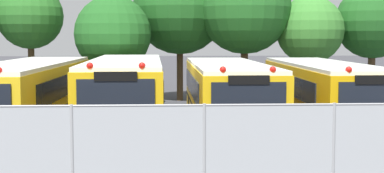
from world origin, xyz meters
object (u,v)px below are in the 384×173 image
(tree_1, at_px, (30,16))
(tree_6, at_px, (371,22))
(school_bus_0, at_px, (28,94))
(tree_2, at_px, (112,34))
(school_bus_1, at_px, (126,92))
(school_bus_3, at_px, (322,93))
(tree_4, at_px, (245,7))
(tree_3, at_px, (180,8))
(school_bus_2, at_px, (227,93))
(tree_5, at_px, (311,29))

(tree_1, bearing_deg, tree_6, -0.59)
(school_bus_0, xyz_separation_m, tree_2, (2.18, 7.64, 2.11))
(school_bus_1, bearing_deg, school_bus_3, 179.50)
(tree_4, bearing_deg, tree_3, 157.83)
(school_bus_1, relative_size, tree_3, 1.50)
(school_bus_2, relative_size, school_bus_3, 0.98)
(tree_5, bearing_deg, school_bus_2, -121.76)
(school_bus_2, xyz_separation_m, tree_4, (1.81, 8.45, 3.50))
(school_bus_0, relative_size, tree_4, 1.58)
(tree_3, relative_size, tree_6, 1.21)
(tree_3, bearing_deg, school_bus_2, -81.81)
(school_bus_0, distance_m, tree_2, 8.22)
(tree_4, xyz_separation_m, tree_5, (3.38, -0.07, -1.09))
(tree_3, relative_size, tree_5, 1.35)
(school_bus_0, relative_size, school_bus_3, 1.07)
(school_bus_3, xyz_separation_m, tree_1, (-12.38, 8.94, 3.03))
(tree_4, distance_m, tree_5, 3.55)
(school_bus_1, distance_m, tree_5, 12.31)
(school_bus_1, relative_size, tree_2, 2.06)
(tree_5, bearing_deg, school_bus_1, -136.28)
(school_bus_3, distance_m, tree_4, 9.19)
(tree_1, bearing_deg, school_bus_0, -77.45)
(tree_3, bearing_deg, tree_5, -11.78)
(tree_4, bearing_deg, school_bus_0, -135.20)
(school_bus_2, height_order, school_bus_3, school_bus_2)
(school_bus_1, bearing_deg, school_bus_0, 2.80)
(tree_3, xyz_separation_m, tree_4, (3.22, -1.31, -0.02))
(school_bus_1, relative_size, tree_1, 1.81)
(tree_4, height_order, tree_5, tree_4)
(tree_5, bearing_deg, school_bus_3, -101.95)
(tree_2, distance_m, tree_4, 6.74)
(school_bus_2, distance_m, school_bus_3, 3.44)
(school_bus_0, relative_size, school_bus_2, 1.09)
(tree_4, xyz_separation_m, tree_6, (6.62, 0.42, -0.76))
(school_bus_2, distance_m, tree_5, 10.15)
(school_bus_2, distance_m, tree_1, 13.08)
(school_bus_2, distance_m, tree_6, 12.54)
(tree_2, bearing_deg, school_bus_2, -57.67)
(tree_2, bearing_deg, school_bus_3, -42.01)
(school_bus_0, xyz_separation_m, school_bus_2, (6.89, 0.19, -0.02))
(school_bus_0, bearing_deg, tree_1, -76.34)
(school_bus_2, bearing_deg, tree_4, -102.25)
(tree_1, bearing_deg, tree_4, -3.19)
(tree_2, height_order, tree_3, tree_3)
(school_bus_0, distance_m, tree_4, 12.75)
(school_bus_0, height_order, school_bus_1, school_bus_1)
(school_bus_1, bearing_deg, tree_2, -82.14)
(tree_2, bearing_deg, tree_4, 8.77)
(school_bus_1, distance_m, tree_6, 15.13)
(school_bus_2, height_order, tree_2, tree_2)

